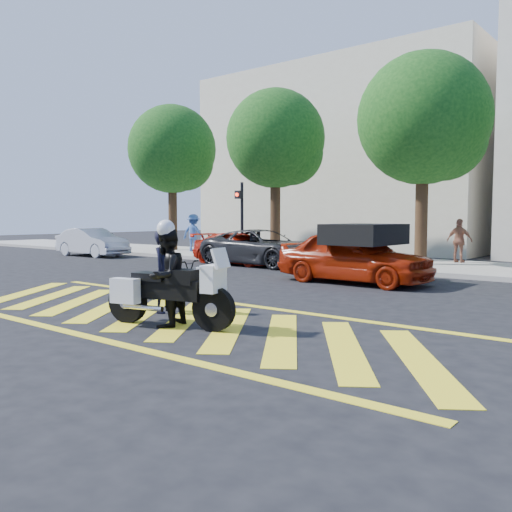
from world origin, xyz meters
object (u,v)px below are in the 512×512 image
Objects in this scene: bicycle at (173,280)px; police_motorcycle at (167,292)px; parked_mid_left at (262,248)px; officer_bike at (164,271)px; red_convertible at (354,256)px; officer_moto at (166,277)px; parked_mid_right at (365,257)px; parked_left at (238,249)px; parked_far_left at (92,242)px.

police_motorcycle is at bearing -143.03° from bicycle.
officer_bike is at bearing -150.23° from parked_mid_left.
officer_bike is at bearing -147.27° from bicycle.
red_convertible is 5.85m from parked_mid_left.
parked_mid_left is at bearing -163.63° from officer_moto.
officer_bike reaches higher than parked_mid_right.
parked_mid_left is (1.21, 0.00, 0.08)m from parked_left.
officer_bike is 6.41m from red_convertible.
bicycle is 0.39× the size of red_convertible.
officer_moto is 0.45× the size of parked_mid_right.
officer_moto reaches higher than police_motorcycle.
police_motorcycle is at bearing -147.74° from officer_bike.
red_convertible is 6.96m from parked_left.
officer_moto is 0.40× the size of parked_left.
parked_mid_right is at bearing -96.80° from parked_left.
police_motorcycle is at bearing 47.66° from officer_moto.
parked_mid_right is at bearing -19.56° from officer_bike.
parked_left is (-4.90, 7.80, 0.15)m from bicycle.
officer_moto reaches higher than red_convertible.
parked_mid_left is at bearing -84.38° from parked_far_left.
bicycle is at bearing -152.57° from parked_mid_left.
bicycle is at bearing 164.57° from red_convertible.
officer_bike is at bearing 175.91° from red_convertible.
officer_moto reaches higher than bicycle.
parked_mid_right is at bearing 16.73° from red_convertible.
red_convertible reaches higher than parked_far_left.
officer_bike is 0.92× the size of bicycle.
officer_bike is 0.36× the size of red_convertible.
parked_mid_right is (-0.85, 8.62, 0.04)m from police_motorcycle.
officer_bike reaches higher than bicycle.
officer_moto is at bearing -140.46° from parked_left.
officer_moto is at bearing -143.14° from bicycle.
red_convertible is 1.06× the size of parked_left.
officer_bike is 1.37m from officer_moto.
officer_moto is 0.34× the size of parked_mid_left.
parked_far_left is 14.03m from parked_mid_right.
police_motorcycle is 17.20m from parked_far_left.
officer_bike is 0.40× the size of parked_far_left.
parked_left reaches higher than police_motorcycle.
officer_moto reaches higher than officer_bike.
parked_mid_left is (9.14, 1.18, 0.03)m from parked_far_left.
parked_left is 0.84× the size of parked_mid_left.
parked_left is at bearing -158.65° from officer_moto.
parked_mid_left is at bearing -85.75° from parked_left.
parked_left is (-6.95, 9.81, 0.01)m from police_motorcycle.
parked_mid_right is at bearing -19.00° from bicycle.
red_convertible reaches higher than parked_mid_left.
parked_far_left is 9.22m from parked_mid_left.
police_motorcycle is at bearing -140.42° from parked_left.
parked_far_left is at bearing 42.82° from officer_bike.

